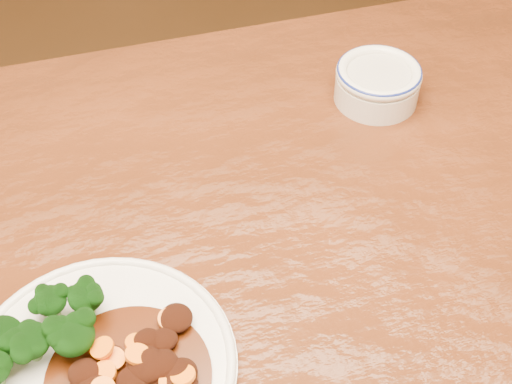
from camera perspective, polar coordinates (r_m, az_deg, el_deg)
name	(u,v)px	position (r m, az deg, el deg)	size (l,w,h in m)	color
dining_table	(221,310)	(0.86, -2.84, -9.38)	(1.56, 1.01, 0.75)	#58270F
dinner_plate	(100,368)	(0.74, -12.34, -13.60)	(0.27, 0.27, 0.02)	white
broccoli_florets	(40,331)	(0.74, -16.90, -10.60)	(0.13, 0.09, 0.05)	#6E9D51
mince_stew	(137,378)	(0.71, -9.53, -14.45)	(0.16, 0.16, 0.03)	#471C07
dip_bowl	(378,82)	(1.00, 9.70, 8.67)	(0.12, 0.12, 0.05)	white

